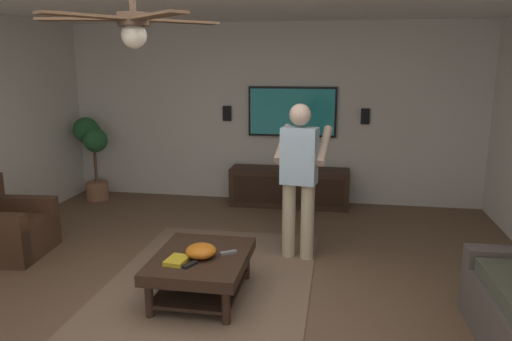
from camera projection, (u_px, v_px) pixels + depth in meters
ground_plane at (206, 323)px, 3.87m from camera, size 8.73×8.73×0.00m
wall_back_tv at (271, 113)px, 7.13m from camera, size 0.10×6.28×2.61m
area_rug at (208, 286)px, 4.50m from camera, size 2.96×1.89×0.01m
armchair at (3, 230)px, 5.20m from camera, size 0.87×0.88×0.82m
coffee_table at (201, 266)px, 4.24m from camera, size 1.00×0.80×0.40m
media_console at (289, 187)px, 6.98m from camera, size 0.45×1.70×0.55m
tv at (292, 112)px, 6.98m from camera, size 0.05×1.28×0.72m
person_standing at (299, 172)px, 4.98m from camera, size 0.59×0.59×1.64m
potted_plant_tall at (92, 143)px, 7.21m from camera, size 0.53×0.58×1.24m
bowl at (201, 251)px, 4.15m from camera, size 0.26×0.26×0.12m
remote_white at (207, 251)px, 4.27m from camera, size 0.10×0.16×0.02m
remote_black at (190, 265)px, 3.98m from camera, size 0.15×0.11×0.02m
remote_grey at (228, 253)px, 4.23m from camera, size 0.12×0.15×0.02m
book at (177, 260)px, 4.05m from camera, size 0.24×0.19×0.04m
vase_round at (305, 162)px, 6.83m from camera, size 0.22×0.22×0.22m
wall_speaker_left at (365, 116)px, 6.83m from camera, size 0.06×0.12×0.22m
wall_speaker_right at (227, 113)px, 7.16m from camera, size 0.06×0.12×0.22m
ceiling_fan at (131, 24)px, 3.03m from camera, size 1.09×1.08×0.46m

